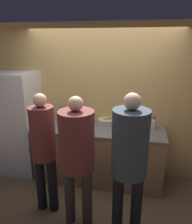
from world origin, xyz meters
TOP-DOWN VIEW (x-y plane):
  - ground_plane at (0.00, 0.00)m, footprint 14.00×14.00m
  - wall_back at (0.00, 0.73)m, footprint 5.20×0.06m
  - counter at (0.00, 0.39)m, footprint 2.12×0.71m
  - refrigerator at (-1.45, 0.39)m, footprint 0.70×0.67m
  - person_left at (-0.57, -0.47)m, footprint 0.32×0.32m
  - person_center at (-0.07, -0.62)m, footprint 0.42×0.42m
  - person_right at (0.55, -0.69)m, footprint 0.40×0.40m
  - fruit_bowl at (0.09, 0.61)m, footprint 0.29×0.29m
  - utensil_crock at (0.55, 0.58)m, footprint 0.09×0.09m
  - bottle_red at (0.74, 0.26)m, footprint 0.06×0.06m
  - bottle_dark at (-0.47, 0.58)m, footprint 0.07×0.07m
  - bottle_clear at (0.87, 0.53)m, footprint 0.07×0.07m
  - cup_black at (0.40, 0.49)m, footprint 0.09×0.09m
  - potted_plant at (-0.71, 0.64)m, footprint 0.18×0.18m

SIDE VIEW (x-z plane):
  - ground_plane at x=0.00m, z-range 0.00..0.00m
  - counter at x=0.00m, z-range 0.00..0.95m
  - refrigerator at x=-1.45m, z-range 0.00..1.82m
  - person_left at x=-0.57m, z-range 0.14..1.84m
  - cup_black at x=0.40m, z-range 0.95..1.04m
  - fruit_bowl at x=0.09m, z-range 0.93..1.06m
  - bottle_red at x=0.74m, z-range 0.93..1.11m
  - utensil_crock at x=0.55m, z-range 0.89..1.16m
  - bottle_clear at x=0.87m, z-range 0.93..1.13m
  - bottle_dark at x=-0.47m, z-range 0.92..1.15m
  - person_center at x=-0.07m, z-range 0.21..1.93m
  - potted_plant at x=-0.71m, z-range 0.96..1.21m
  - person_right at x=0.55m, z-range 0.21..2.02m
  - wall_back at x=0.00m, z-range 0.00..2.60m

